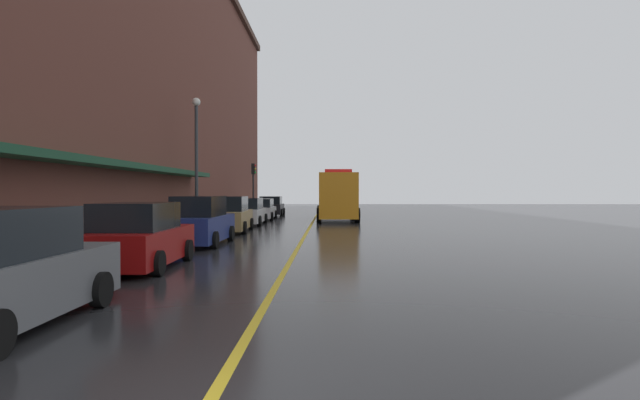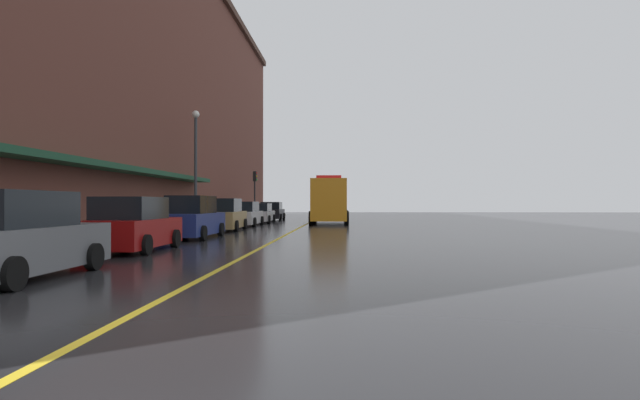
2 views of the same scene
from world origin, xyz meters
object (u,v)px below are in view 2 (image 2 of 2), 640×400
at_px(utility_truck, 330,201).
at_px(street_lamp_left, 196,156).
at_px(parked_car_4, 245,215).
at_px(parked_car_1, 133,226).
at_px(parked_car_5, 260,214).
at_px(parking_meter_1, 245,209).
at_px(parked_car_6, 272,212).
at_px(parking_meter_0, 243,209).
at_px(parking_meter_2, 226,211).
at_px(parked_car_0, 12,238).
at_px(traffic_light_near, 255,186).
at_px(parked_car_3, 224,216).
at_px(parked_car_2, 193,219).

bearing_deg(utility_truck, street_lamp_left, -38.37).
bearing_deg(parked_car_4, parked_car_1, 179.64).
height_order(parked_car_5, parking_meter_1, parked_car_5).
xyz_separation_m(parked_car_1, street_lamp_left, (-1.92, 13.37, 3.56)).
distance_m(parked_car_4, parking_meter_1, 7.07).
relative_size(parked_car_6, street_lamp_left, 0.63).
bearing_deg(parking_meter_0, parked_car_1, -86.90).
distance_m(parked_car_1, parking_meter_0, 24.35).
height_order(parking_meter_0, parking_meter_2, same).
bearing_deg(parked_car_0, parked_car_1, 1.19).
bearing_deg(traffic_light_near, parked_car_5, -75.53).
xyz_separation_m(utility_truck, street_lamp_left, (-7.64, -9.96, 2.70)).
distance_m(utility_truck, parking_meter_0, 7.13).
distance_m(parked_car_3, street_lamp_left, 4.13).
xyz_separation_m(parked_car_6, traffic_light_near, (-1.40, -0.94, 2.37)).
distance_m(parking_meter_0, street_lamp_left, 11.46).
distance_m(parked_car_3, parking_meter_0, 11.92).
distance_m(parked_car_1, parking_meter_1, 25.18).
height_order(utility_truck, parking_meter_2, utility_truck).
bearing_deg(street_lamp_left, utility_truck, 52.53).
bearing_deg(parked_car_2, traffic_light_near, 3.88).
relative_size(parked_car_0, utility_truck, 0.54).
height_order(parked_car_5, parking_meter_2, parked_car_5).
height_order(parked_car_0, parked_car_6, parked_car_0).
height_order(parked_car_2, parking_meter_2, parked_car_2).
relative_size(parked_car_0, parked_car_4, 1.00).
distance_m(parked_car_5, traffic_light_near, 5.96).
relative_size(parked_car_5, parking_meter_0, 3.70).
xyz_separation_m(parked_car_2, utility_truck, (5.59, 17.16, 0.82)).
bearing_deg(traffic_light_near, parking_meter_2, -90.33).
distance_m(parked_car_0, parking_meter_1, 31.40).
bearing_deg(street_lamp_left, traffic_light_near, 87.61).
bearing_deg(parked_car_2, street_lamp_left, 16.28).
relative_size(parked_car_1, street_lamp_left, 0.65).
height_order(parked_car_1, parked_car_6, parked_car_1).
xyz_separation_m(parked_car_0, parked_car_2, (0.02, 12.39, 0.02)).
distance_m(parked_car_1, parking_meter_2, 18.60).
xyz_separation_m(parking_meter_0, parking_meter_2, (0.00, -5.75, 0.00)).
bearing_deg(street_lamp_left, parked_car_5, 79.18).
height_order(parked_car_4, parked_car_6, parked_car_4).
relative_size(parked_car_3, parked_car_6, 1.11).
height_order(parked_car_3, parking_meter_2, parked_car_3).
bearing_deg(utility_truck, parking_meter_1, -105.35).
height_order(parked_car_2, street_lamp_left, street_lamp_left).
bearing_deg(parking_meter_1, parked_car_6, 73.75).
bearing_deg(parked_car_1, utility_truck, -14.76).
height_order(parked_car_3, parked_car_4, parked_car_3).
distance_m(parked_car_0, parked_car_1, 6.23).
bearing_deg(parking_meter_0, parked_car_0, -87.32).
bearing_deg(parked_car_6, parked_car_2, 179.18).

